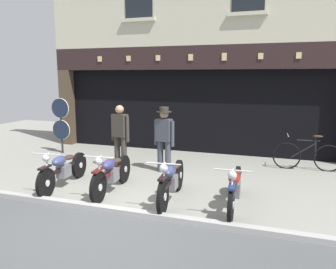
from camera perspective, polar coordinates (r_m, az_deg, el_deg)
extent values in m
cube|color=gray|center=(10.70, 3.55, -3.44)|extent=(21.48, 10.00, 0.08)
cube|color=#A2A1A0|center=(6.30, -8.83, -12.74)|extent=(21.48, 0.16, 0.18)
cube|color=black|center=(12.70, 6.41, 4.74)|extent=(8.72, 4.00, 2.60)
cube|color=#4C3D2D|center=(12.60, -16.42, 4.37)|extent=(0.44, 0.36, 2.60)
cube|color=black|center=(10.99, 4.40, 4.67)|extent=(8.34, 0.03, 2.18)
cube|color=black|center=(10.55, 3.91, 12.73)|extent=(9.48, 0.24, 0.70)
cube|color=#DBC684|center=(11.61, -11.37, 12.29)|extent=(0.14, 0.03, 0.17)
cube|color=#DBC684|center=(11.12, -6.64, 12.53)|extent=(0.14, 0.03, 0.16)
cube|color=#DBC684|center=(10.73, -1.70, 12.69)|extent=(0.14, 0.03, 0.17)
cube|color=#DBC684|center=(10.41, 3.81, 12.76)|extent=(0.14, 0.03, 0.19)
cube|color=#DBC684|center=(10.19, 9.39, 12.72)|extent=(0.14, 0.03, 0.21)
cube|color=#DBC684|center=(10.07, 15.26, 12.55)|extent=(0.14, 0.03, 0.17)
cube|color=#DBC684|center=(10.04, 21.05, 12.25)|extent=(0.14, 0.03, 0.17)
cube|color=beige|center=(11.05, -4.98, 18.59)|extent=(1.10, 0.12, 0.10)
cube|color=beige|center=(10.20, 13.16, 19.12)|extent=(1.10, 0.12, 0.10)
cylinder|color=black|center=(7.27, -19.78, -7.66)|extent=(0.14, 0.61, 0.61)
cylinder|color=silver|center=(7.27, -19.78, -7.66)|extent=(0.11, 0.14, 0.13)
cylinder|color=black|center=(8.44, -14.65, -4.98)|extent=(0.15, 0.61, 0.61)
cylinder|color=silver|center=(8.44, -14.65, -4.98)|extent=(0.12, 0.14, 0.13)
cube|color=black|center=(7.81, -17.06, -5.38)|extent=(0.21, 1.30, 0.07)
cube|color=slate|center=(7.83, -17.03, -5.87)|extent=(0.23, 0.34, 0.26)
ellipsoid|color=#394271|center=(7.62, -17.77, -4.24)|extent=(0.27, 0.48, 0.20)
ellipsoid|color=#38281E|center=(7.99, -16.22, -3.68)|extent=(0.23, 0.32, 0.10)
cube|color=black|center=(7.18, -19.93, -5.19)|extent=(0.14, 0.37, 0.04)
sphere|color=silver|center=(7.19, -19.76, -3.72)|extent=(0.15, 0.15, 0.15)
cylinder|color=silver|center=(7.17, -19.79, -3.09)|extent=(0.62, 0.09, 0.02)
cylinder|color=silver|center=(7.22, -19.74, -5.37)|extent=(0.07, 0.29, 0.60)
cylinder|color=black|center=(6.69, -11.58, -8.66)|extent=(0.13, 0.63, 0.63)
cylinder|color=silver|center=(6.69, -11.58, -8.66)|extent=(0.11, 0.15, 0.14)
cylinder|color=black|center=(7.86, -7.40, -5.74)|extent=(0.14, 0.64, 0.63)
cylinder|color=silver|center=(7.86, -7.40, -5.74)|extent=(0.12, 0.15, 0.14)
cube|color=maroon|center=(7.24, -9.34, -6.18)|extent=(0.18, 1.23, 0.07)
cube|color=slate|center=(7.26, -9.33, -6.71)|extent=(0.23, 0.34, 0.26)
ellipsoid|color=navy|center=(7.04, -9.90, -4.96)|extent=(0.26, 0.48, 0.20)
ellipsoid|color=#38281E|center=(7.41, -8.65, -4.35)|extent=(0.23, 0.32, 0.10)
cube|color=maroon|center=(6.60, -11.68, -5.90)|extent=(0.13, 0.37, 0.04)
sphere|color=silver|center=(6.61, -11.51, -4.39)|extent=(0.15, 0.15, 0.15)
cylinder|color=silver|center=(6.59, -11.53, -3.71)|extent=(0.62, 0.08, 0.02)
cylinder|color=silver|center=(6.64, -11.52, -6.18)|extent=(0.06, 0.26, 0.61)
cylinder|color=black|center=(6.06, -0.87, -10.36)|extent=(0.13, 0.65, 0.65)
cylinder|color=silver|center=(6.06, -0.87, -10.36)|extent=(0.11, 0.15, 0.14)
cylinder|color=black|center=(7.30, 1.80, -6.81)|extent=(0.14, 0.65, 0.65)
cylinder|color=silver|center=(7.30, 1.80, -6.81)|extent=(0.12, 0.15, 0.14)
cube|color=black|center=(6.64, 0.60, -7.44)|extent=(0.19, 1.24, 0.07)
cube|color=slate|center=(6.66, 0.60, -8.01)|extent=(0.23, 0.34, 0.26)
ellipsoid|color=navy|center=(6.43, 0.27, -6.15)|extent=(0.26, 0.48, 0.20)
ellipsoid|color=#38281E|center=(6.82, 1.06, -5.40)|extent=(0.23, 0.32, 0.10)
cube|color=black|center=(5.95, -0.88, -7.23)|extent=(0.13, 0.37, 0.04)
sphere|color=silver|center=(5.96, -0.73, -5.65)|extent=(0.15, 0.15, 0.15)
cylinder|color=silver|center=(5.94, -0.74, -4.90)|extent=(0.62, 0.08, 0.02)
cylinder|color=silver|center=(6.00, -0.78, -7.63)|extent=(0.06, 0.25, 0.62)
cylinder|color=black|center=(5.85, 10.49, -11.54)|extent=(0.10, 0.60, 0.60)
cylinder|color=silver|center=(5.85, 10.49, -11.54)|extent=(0.11, 0.14, 0.13)
cylinder|color=black|center=(7.14, 11.60, -7.60)|extent=(0.11, 0.60, 0.60)
cylinder|color=silver|center=(7.14, 11.60, -7.60)|extent=(0.12, 0.14, 0.13)
cube|color=navy|center=(6.46, 11.14, -8.37)|extent=(0.14, 1.26, 0.07)
cube|color=slate|center=(6.48, 11.12, -8.96)|extent=(0.22, 0.33, 0.26)
ellipsoid|color=maroon|center=(6.24, 11.06, -7.08)|extent=(0.24, 0.47, 0.20)
ellipsoid|color=#38281E|center=(6.64, 11.38, -6.24)|extent=(0.22, 0.31, 0.10)
cube|color=navy|center=(5.74, 10.59, -8.56)|extent=(0.12, 0.36, 0.04)
sphere|color=silver|center=(5.75, 10.71, -6.67)|extent=(0.15, 0.15, 0.15)
cylinder|color=silver|center=(5.73, 10.73, -5.91)|extent=(0.62, 0.06, 0.02)
cylinder|color=silver|center=(5.79, 10.62, -8.72)|extent=(0.05, 0.28, 0.61)
cylinder|color=#38332D|center=(8.85, -7.37, -3.13)|extent=(0.15, 0.15, 0.88)
cylinder|color=#38332D|center=(8.99, -8.48, -2.96)|extent=(0.15, 0.15, 0.88)
cube|color=#38332D|center=(8.79, -8.04, 1.51)|extent=(0.42, 0.29, 0.59)
cube|color=silver|center=(8.87, -7.58, 2.05)|extent=(0.14, 0.05, 0.33)
cube|color=navy|center=(8.88, -7.53, 1.99)|extent=(0.05, 0.02, 0.30)
cylinder|color=#38332D|center=(8.65, -6.81, 0.90)|extent=(0.09, 0.09, 0.66)
cylinder|color=#38332D|center=(8.95, -9.20, 1.13)|extent=(0.09, 0.09, 0.66)
sphere|color=tan|center=(8.74, -8.10, 4.17)|extent=(0.22, 0.22, 0.22)
cylinder|color=#3D424C|center=(8.55, 0.00, -3.75)|extent=(0.15, 0.15, 0.82)
cylinder|color=#3D424C|center=(8.65, -1.29, -3.59)|extent=(0.15, 0.15, 0.82)
cube|color=#3D424C|center=(8.47, -0.65, 0.73)|extent=(0.41, 0.28, 0.56)
cube|color=white|center=(8.56, -0.29, 1.29)|extent=(0.14, 0.04, 0.31)
cube|color=brown|center=(8.57, -0.25, 1.22)|extent=(0.05, 0.02, 0.29)
cylinder|color=#3D424C|center=(8.37, 0.76, 0.10)|extent=(0.09, 0.09, 0.63)
cylinder|color=#3D424C|center=(8.59, -2.03, 0.35)|extent=(0.09, 0.09, 0.63)
sphere|color=#9E7A5B|center=(8.41, -0.66, 3.42)|extent=(0.22, 0.22, 0.22)
cylinder|color=#332D28|center=(8.41, -0.66, 3.83)|extent=(0.37, 0.37, 0.01)
cylinder|color=#332D28|center=(8.40, -0.66, 4.23)|extent=(0.23, 0.23, 0.12)
cylinder|color=#232328|center=(11.14, -17.42, 1.33)|extent=(0.06, 0.06, 1.71)
cylinder|color=#192338|center=(11.06, -17.63, 4.24)|extent=(0.60, 0.03, 0.60)
torus|color=silver|center=(11.07, -17.58, 4.25)|extent=(0.62, 0.04, 0.62)
cylinder|color=#192338|center=(11.14, -17.45, 0.78)|extent=(0.60, 0.03, 0.60)
torus|color=beige|center=(11.15, -17.40, 0.79)|extent=(0.62, 0.04, 0.62)
cube|color=silver|center=(10.52, 13.07, 6.57)|extent=(0.76, 0.02, 0.98)
cube|color=#1E3323|center=(10.49, 13.14, 8.70)|extent=(0.76, 0.01, 0.20)
torus|color=black|center=(9.46, 19.23, -3.42)|extent=(0.71, 0.08, 0.71)
torus|color=black|center=(9.58, 25.27, -3.65)|extent=(0.71, 0.08, 0.71)
cylinder|color=black|center=(9.46, 21.73, -2.45)|extent=(0.60, 0.07, 0.43)
cylinder|color=black|center=(9.42, 22.44, -0.93)|extent=(0.56, 0.06, 0.03)
cylinder|color=black|center=(9.47, 23.48, -1.81)|extent=(0.06, 0.03, 0.52)
ellipsoid|color=#332319|center=(9.43, 23.83, -0.28)|extent=(0.25, 0.13, 0.06)
cylinder|color=silver|center=(9.35, 19.42, -0.07)|extent=(0.05, 0.50, 0.02)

